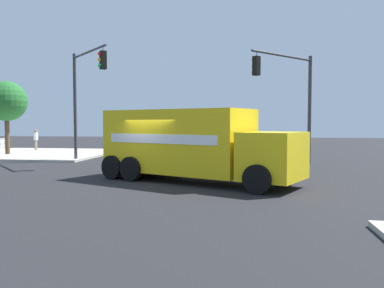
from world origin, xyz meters
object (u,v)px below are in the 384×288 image
Objects in this scene: sedan_silver at (246,149)px; pedestrian_near_corner at (36,139)px; shade_tree_near at (6,102)px; delivery_truck at (192,144)px; pickup_black at (155,146)px; traffic_light_primary at (293,91)px; traffic_light_secondary at (83,88)px.

pedestrian_near_corner is at bearing -101.04° from sedan_silver.
shade_tree_near is (4.14, 0.15, 2.80)m from pedestrian_near_corner.
pedestrian_near_corner is (-3.33, -17.08, 0.46)m from sedan_silver.
delivery_truck reaches higher than pedestrian_near_corner.
delivery_truck is 1.58× the size of pickup_black.
pedestrian_near_corner is (-14.68, -14.99, -0.42)m from delivery_truck.
sedan_silver is at bearing 78.96° from pedestrian_near_corner.
traffic_light_secondary is (0.07, -12.01, 0.33)m from traffic_light_primary.
traffic_light_primary is 0.95× the size of traffic_light_secondary.
delivery_truck is 1.62× the size of shade_tree_near.
traffic_light_secondary reaches higher than sedan_silver.
shade_tree_near is at bearing -81.79° from pickup_black.
shade_tree_near is at bearing -87.26° from sedan_silver.
traffic_light_secondary is (-6.53, -7.36, 2.92)m from delivery_truck.
delivery_truck is at bearing 45.59° from pedestrian_near_corner.
pedestrian_near_corner reaches higher than sedan_silver.
shade_tree_near is (-3.94, -19.49, -0.21)m from traffic_light_primary.
shade_tree_near reaches higher than sedan_silver.
pedestrian_near_corner is (-8.08, -19.64, -3.02)m from traffic_light_primary.
traffic_light_secondary is 1.47× the size of sedan_silver.
pickup_black is (-5.45, -9.05, -3.38)m from traffic_light_primary.
shade_tree_near is at bearing -118.18° from traffic_light_secondary.
sedan_silver is 2.64× the size of pedestrian_near_corner.
sedan_silver is at bearing -151.64° from traffic_light_primary.
delivery_truck is 1.30× the size of traffic_light_secondary.
shade_tree_near is (-4.01, -7.48, -0.54)m from traffic_light_secondary.
pedestrian_near_corner reaches higher than pickup_black.
pickup_black is 1.22× the size of sedan_silver.
traffic_light_primary is 6.42m from sedan_silver.
shade_tree_near is at bearing -101.42° from traffic_light_primary.
delivery_truck is at bearing 48.40° from traffic_light_secondary.
delivery_truck is 18.36m from shade_tree_near.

